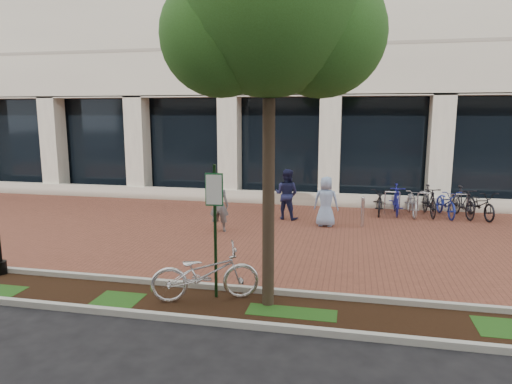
% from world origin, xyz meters
% --- Properties ---
extents(ground, '(120.00, 120.00, 0.00)m').
position_xyz_m(ground, '(0.00, 0.00, 0.00)').
color(ground, black).
rests_on(ground, ground).
extents(brick_plaza, '(40.00, 9.00, 0.01)m').
position_xyz_m(brick_plaza, '(0.00, 0.00, 0.01)').
color(brick_plaza, brown).
rests_on(brick_plaza, ground).
extents(planting_strip, '(40.00, 1.50, 0.01)m').
position_xyz_m(planting_strip, '(0.00, -5.25, 0.01)').
color(planting_strip, black).
rests_on(planting_strip, ground).
extents(curb_plaza_side, '(40.00, 0.12, 0.12)m').
position_xyz_m(curb_plaza_side, '(0.00, -4.50, 0.06)').
color(curb_plaza_side, '#BABAB0').
rests_on(curb_plaza_side, ground).
extents(curb_street_side, '(40.00, 0.12, 0.12)m').
position_xyz_m(curb_street_side, '(0.00, -6.00, 0.06)').
color(curb_street_side, '#BABAB0').
rests_on(curb_street_side, ground).
extents(parking_sign, '(0.34, 0.07, 2.60)m').
position_xyz_m(parking_sign, '(0.36, -4.89, 1.64)').
color(parking_sign, '#123315').
rests_on(parking_sign, ground).
extents(street_tree, '(3.79, 3.16, 6.94)m').
position_xyz_m(street_tree, '(1.45, -4.96, 5.16)').
color(street_tree, '#463328').
rests_on(street_tree, ground).
extents(locked_bicycle, '(2.17, 1.41, 1.08)m').
position_xyz_m(locked_bicycle, '(0.20, -5.03, 0.54)').
color(locked_bicycle, silver).
rests_on(locked_bicycle, ground).
extents(pedestrian_left, '(0.61, 0.42, 1.62)m').
position_xyz_m(pedestrian_left, '(-1.01, -0.02, 0.81)').
color(pedestrian_left, slate).
rests_on(pedestrian_left, ground).
extents(pedestrian_mid, '(0.97, 0.84, 1.70)m').
position_xyz_m(pedestrian_mid, '(0.74, 2.02, 0.85)').
color(pedestrian_mid, '#1F234E').
rests_on(pedestrian_mid, ground).
extents(pedestrian_right, '(0.81, 0.55, 1.59)m').
position_xyz_m(pedestrian_right, '(2.10, 1.27, 0.80)').
color(pedestrian_right, '#98B6E4').
rests_on(pedestrian_right, ground).
extents(bollard, '(0.12, 0.12, 0.98)m').
position_xyz_m(bollard, '(3.23, 1.40, 0.50)').
color(bollard, silver).
rests_on(bollard, ground).
extents(bike_rack_cluster, '(4.21, 1.92, 1.06)m').
position_xyz_m(bike_rack_cluster, '(5.53, 3.51, 0.50)').
color(bike_rack_cluster, black).
rests_on(bike_rack_cluster, ground).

